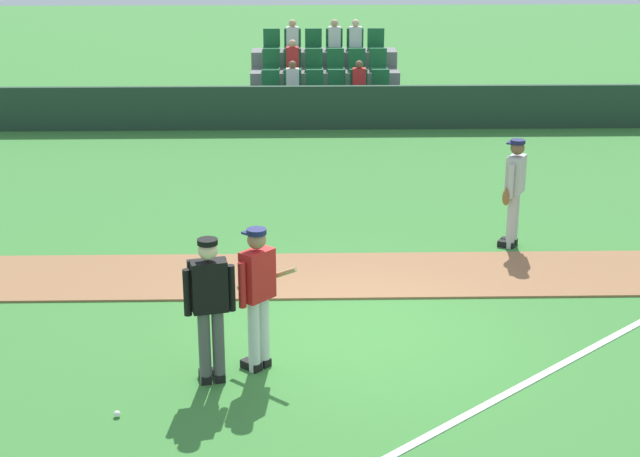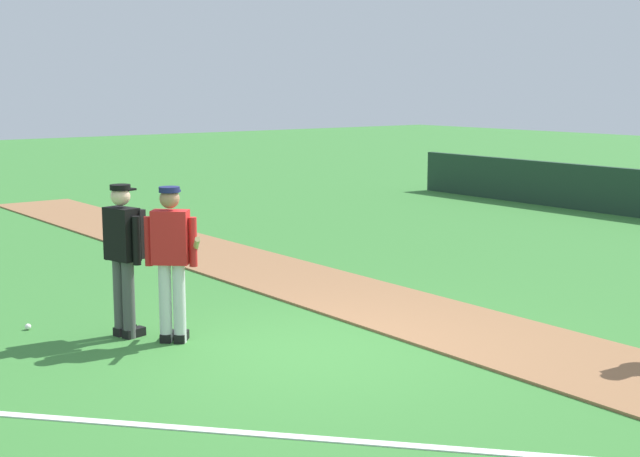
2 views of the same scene
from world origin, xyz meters
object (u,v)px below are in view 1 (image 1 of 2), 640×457
runner_grey_jersey (514,189)px  baseball (117,414)px  umpire_home_plate (210,302)px  batter_red_jersey (258,293)px

runner_grey_jersey → baseball: (-5.39, -5.32, -0.93)m
umpire_home_plate → baseball: umpire_home_plate is taller
runner_grey_jersey → baseball: bearing=-135.4°
runner_grey_jersey → umpire_home_plate: bearing=-134.5°
batter_red_jersey → umpire_home_plate: 0.62m
batter_red_jersey → runner_grey_jersey: (3.89, 4.19, -0.01)m
batter_red_jersey → baseball: bearing=-143.0°
batter_red_jersey → runner_grey_jersey: size_ratio=1.00×
batter_red_jersey → baseball: batter_red_jersey is taller
umpire_home_plate → runner_grey_jersey: bearing=45.5°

